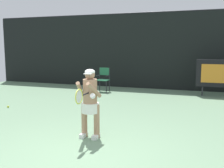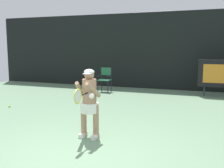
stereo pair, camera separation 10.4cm
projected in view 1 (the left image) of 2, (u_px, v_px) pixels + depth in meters
name	position (u px, v px, depth m)	size (l,w,h in m)	color
ground	(73.00, 161.00, 4.71)	(18.00, 22.00, 0.03)	slate
backdrop_screen	(158.00, 51.00, 12.57)	(18.00, 0.12, 3.66)	black
umpire_chair	(103.00, 78.00, 11.89)	(0.52, 0.44, 1.08)	black
water_bottle	(88.00, 90.00, 11.81)	(0.07, 0.07, 0.27)	#259053
tennis_player	(90.00, 100.00, 5.81)	(0.53, 0.60, 1.53)	white
tennis_racket	(79.00, 96.00, 5.25)	(0.03, 0.60, 0.31)	black
tennis_ball_loose	(8.00, 107.00, 8.82)	(0.07, 0.07, 0.07)	#CCDB3D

